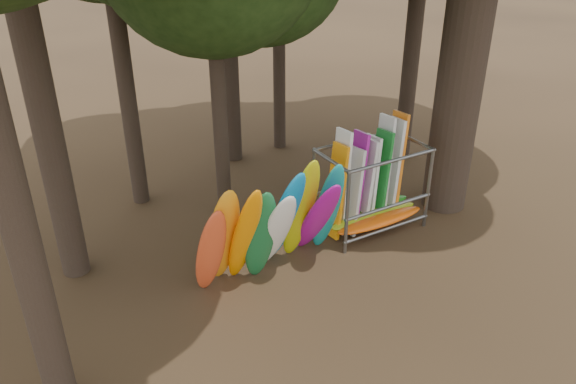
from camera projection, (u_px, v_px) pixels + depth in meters
ground at (334, 264)px, 13.58m from camera, size 120.00×120.00×0.00m
kayak_row at (273, 227)px, 12.59m from camera, size 3.86×1.93×3.11m
storage_rack at (370, 190)px, 14.69m from camera, size 2.92×1.51×2.93m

